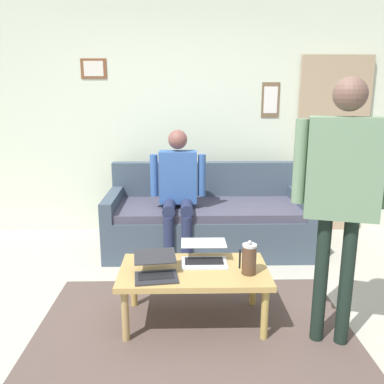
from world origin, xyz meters
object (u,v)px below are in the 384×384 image
coffee_table (194,275)px  person_standing (342,181)px  couch (207,220)px  laptop_left (156,270)px  person_seated (178,187)px  interior_door (331,146)px  laptop_center (204,256)px  french_press (249,259)px

coffee_table → person_standing: person_standing is taller
couch → laptop_left: size_ratio=5.87×
person_seated → couch: bearing=-143.4°
interior_door → person_seated: size_ratio=1.60×
laptop_center → french_press: 0.37m
interior_door → coffee_table: size_ratio=1.95×
person_standing → interior_door: bearing=-108.6°
laptop_center → laptop_left: bearing=34.0°
french_press → couch: bearing=-82.8°
laptop_center → person_seated: size_ratio=0.26×
person_standing → person_seated: (1.03, -1.49, -0.37)m
french_press → coffee_table: bearing=-12.7°
couch → laptop_left: couch is taller
laptop_center → person_seated: 1.16m
couch → coffee_table: couch is taller
laptop_center → couch: bearing=-94.4°
couch → laptop_left: (0.44, 1.56, 0.15)m
couch → laptop_center: bearing=85.6°
couch → interior_door: bearing=-159.1°
laptop_left → french_press: 0.64m
laptop_center → interior_door: bearing=-129.9°
interior_door → couch: size_ratio=0.98×
interior_door → coffee_table: (1.66, 2.03, -0.66)m
coffee_table → person_seated: 1.29m
interior_door → laptop_left: (1.93, 2.13, -0.57)m
laptop_left → french_press: (-0.64, -0.02, 0.07)m
coffee_table → laptop_left: (0.27, 0.10, 0.09)m
coffee_table → laptop_left: bearing=20.9°
laptop_left → laptop_center: bearing=-146.0°
coffee_table → interior_door: bearing=-129.3°
french_press → person_standing: (-0.52, 0.17, 0.58)m
interior_door → person_standing: size_ratio=1.20×
laptop_center → french_press: bearing=144.6°
couch → french_press: size_ratio=8.61×
interior_door → french_press: interior_door is taller
interior_door → coffee_table: interior_door is taller
french_press → laptop_left: bearing=1.6°
couch → laptop_center: size_ratio=6.23×
interior_door → couch: bearing=20.9°
interior_door → laptop_center: 2.55m
laptop_left → person_seated: (-0.14, -1.34, 0.27)m
coffee_table → laptop_center: 0.17m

